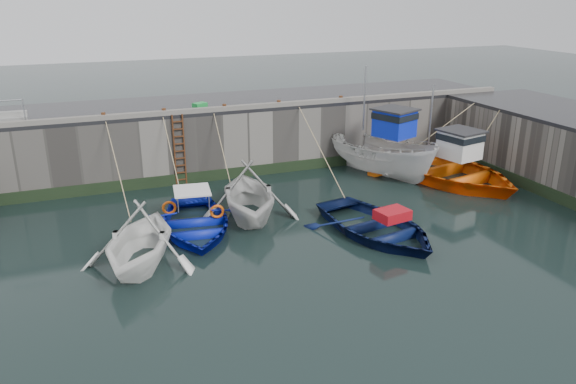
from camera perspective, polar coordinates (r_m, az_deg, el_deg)
name	(u,v)px	position (r m, az deg, el deg)	size (l,w,h in m)	color
ground	(310,275)	(17.40, 2.22, -8.42)	(120.00, 120.00, 0.00)	black
quay_back	(210,135)	(28.07, -7.93, 5.73)	(30.00, 5.00, 3.00)	slate
road_back	(208,103)	(27.73, -8.09, 8.89)	(30.00, 5.00, 0.16)	black
kerb_back	(221,109)	(25.46, -6.85, 8.40)	(30.00, 0.30, 0.20)	slate
algae_back	(224,174)	(26.03, -6.48, 1.81)	(30.00, 0.08, 0.50)	black
algae_right	(549,194)	(25.80, 25.02, -0.14)	(0.08, 15.00, 0.50)	black
ladder	(179,151)	(25.21, -10.97, 4.16)	(0.51, 0.08, 3.20)	#3F1E0F
boat_near_white	(141,265)	(18.59, -14.66, -7.16)	(3.90, 4.52, 2.38)	white
boat_near_white_rope	(125,211)	(23.13, -16.24, -1.86)	(0.04, 5.58, 3.10)	tan
boat_near_blue	(195,229)	(20.81, -9.42, -3.77)	(3.66, 5.12, 1.06)	#0B1CB3
boat_near_blue_rope	(175,195)	(24.37, -11.37, -0.34)	(0.04, 3.80, 3.10)	tan
boat_near_blacktrim	(249,217)	(21.72, -4.01, -2.51)	(4.10, 4.75, 2.50)	silver
boat_near_blacktrim_rope	(224,188)	(25.02, -6.52, 0.46)	(0.04, 3.47, 3.10)	tan
boat_near_navy	(376,234)	(20.42, 8.90, -4.21)	(3.93, 5.51, 1.14)	#0A1541
boat_near_navy_rope	(316,188)	(24.76, 2.90, 0.36)	(0.04, 6.09, 3.10)	tan
boat_far_white	(383,155)	(26.70, 9.62, 3.78)	(4.33, 6.40, 5.31)	silver
boat_far_orange	(447,170)	(26.73, 15.85, 2.21)	(6.81, 8.43, 4.54)	orange
fish_crate	(200,106)	(25.99, -8.95, 8.63)	(0.60, 0.40, 0.29)	green
railing	(6,117)	(25.88, -26.73, 6.86)	(1.60, 1.05, 1.00)	#A5A8AD
bollard_a	(103,116)	(24.82, -18.24, 7.35)	(0.18, 0.18, 0.28)	#3F1E0F
bollard_b	(164,112)	(25.06, -12.50, 7.99)	(0.18, 0.18, 0.28)	#3F1E0F
bollard_c	(224,107)	(25.59, -6.47, 8.56)	(0.18, 0.18, 0.28)	#3F1E0F
bollard_d	(279,103)	(26.36, -0.95, 9.01)	(0.18, 0.18, 0.28)	#3F1E0F
bollard_e	(341,99)	(27.61, 5.38, 9.42)	(0.18, 0.18, 0.28)	#3F1E0F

